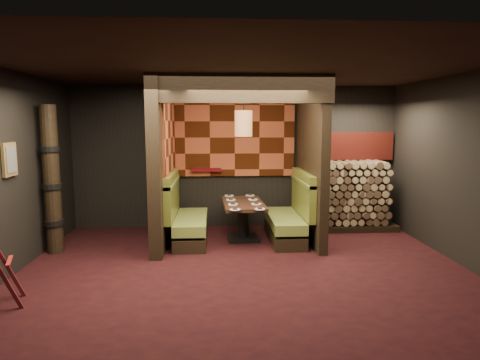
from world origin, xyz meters
name	(u,v)px	position (x,y,z in m)	size (l,w,h in m)	color
floor	(245,272)	(0.00, 0.00, -0.01)	(6.50, 5.50, 0.02)	black
ceiling	(246,67)	(0.00, 0.00, 2.86)	(6.50, 5.50, 0.02)	black
wall_back	(236,157)	(0.00, 2.76, 1.43)	(6.50, 0.02, 2.85)	black
wall_front	(271,216)	(0.00, -2.76, 1.43)	(6.50, 0.02, 2.85)	black
wall_left	(4,175)	(-3.26, 0.00, 1.43)	(0.02, 5.50, 2.85)	black
wall_right	(472,171)	(3.26, 0.00, 1.43)	(0.02, 5.50, 2.85)	black
partition_left	(162,162)	(-1.35, 1.65, 1.43)	(0.20, 2.20, 2.85)	black
partition_right	(311,161)	(1.30, 1.70, 1.43)	(0.15, 2.10, 2.85)	black
header_beam	(241,88)	(-0.02, 0.70, 2.63)	(2.85, 0.18, 0.44)	black
tapa_back_panel	(235,137)	(-0.02, 2.71, 1.82)	(2.40, 0.06, 1.55)	#A9492A
tapa_side_panel	(169,138)	(-1.23, 1.82, 1.85)	(0.04, 1.85, 1.45)	#A9492A
lacquer_shelf	(206,170)	(-0.60, 2.65, 1.18)	(0.60, 0.12, 0.07)	#570A11
booth_bench_left	(185,219)	(-0.96, 1.65, 0.40)	(0.68, 1.60, 1.14)	black
booth_bench_right	(290,218)	(0.93, 1.65, 0.40)	(0.68, 1.60, 1.14)	black
dining_table	(243,215)	(0.08, 1.69, 0.46)	(0.76, 1.34, 0.69)	black
place_settings	(243,202)	(0.08, 1.69, 0.70)	(0.65, 1.55, 0.03)	white
pendant_lamp	(243,123)	(0.08, 1.64, 2.10)	(0.31, 0.31, 0.97)	#915F35
framed_picture	(10,159)	(-3.22, 0.10, 1.62)	(0.05, 0.36, 0.46)	brown
totem_column	(52,181)	(-3.05, 1.10, 1.19)	(0.31, 0.31, 2.40)	black
firewood_stack	(352,195)	(2.29, 2.35, 0.68)	(1.73, 0.70, 1.36)	black
mosaic_header	(348,146)	(2.29, 2.68, 1.64)	(1.83, 0.10, 0.56)	maroon
bay_front_post	(312,160)	(1.39, 1.96, 1.43)	(0.08, 0.08, 2.85)	black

